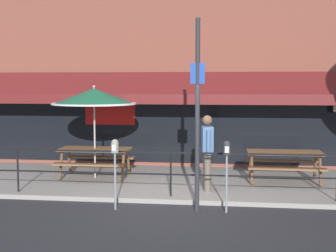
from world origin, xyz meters
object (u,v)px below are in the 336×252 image
at_px(picnic_table_left, 95,154).
at_px(picnic_table_centre, 284,158).
at_px(parking_meter_near, 115,153).
at_px(patio_umbrella_left, 94,97).
at_px(pedestrian_walking, 207,149).
at_px(street_sign_pole, 197,113).
at_px(parking_meter_far, 227,155).

distance_m(picnic_table_left, picnic_table_centre, 4.76).
height_order(picnic_table_centre, parking_meter_near, parking_meter_near).
distance_m(picnic_table_centre, patio_umbrella_left, 4.98).
bearing_deg(pedestrian_walking, parking_meter_near, -139.68).
xyz_separation_m(pedestrian_walking, street_sign_pole, (-0.14, -1.41, 0.89)).
distance_m(picnic_table_left, pedestrian_walking, 3.13).
relative_size(picnic_table_centre, parking_meter_far, 1.27).
bearing_deg(picnic_table_left, picnic_table_centre, 0.35).
relative_size(picnic_table_left, parking_meter_near, 1.27).
bearing_deg(pedestrian_walking, picnic_table_centre, 30.86).
bearing_deg(street_sign_pole, pedestrian_walking, 84.48).
height_order(pedestrian_walking, parking_meter_near, pedestrian_walking).
height_order(pedestrian_walking, parking_meter_far, pedestrian_walking).
height_order(parking_meter_near, parking_meter_far, same).
xyz_separation_m(parking_meter_near, parking_meter_far, (2.21, 0.04, 0.00)).
distance_m(picnic_table_centre, parking_meter_far, 2.95).
relative_size(picnic_table_left, picnic_table_centre, 1.00).
bearing_deg(parking_meter_far, patio_umbrella_left, 143.18).
bearing_deg(picnic_table_left, parking_meter_near, -65.96).
distance_m(picnic_table_left, parking_meter_far, 4.22).
height_order(picnic_table_left, parking_meter_far, parking_meter_far).
relative_size(picnic_table_left, parking_meter_far, 1.27).
xyz_separation_m(picnic_table_centre, patio_umbrella_left, (-4.76, -0.05, 1.47)).
bearing_deg(patio_umbrella_left, parking_meter_far, -36.82).
bearing_deg(patio_umbrella_left, street_sign_pole, -41.60).
bearing_deg(picnic_table_centre, parking_meter_near, -144.23).
relative_size(patio_umbrella_left, street_sign_pole, 0.63).
relative_size(picnic_table_centre, street_sign_pole, 0.48).
relative_size(picnic_table_centre, parking_meter_near, 1.27).
relative_size(picnic_table_left, patio_umbrella_left, 0.76).
xyz_separation_m(picnic_table_left, street_sign_pole, (2.78, -2.48, 1.24)).
distance_m(picnic_table_left, parking_meter_near, 2.85).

